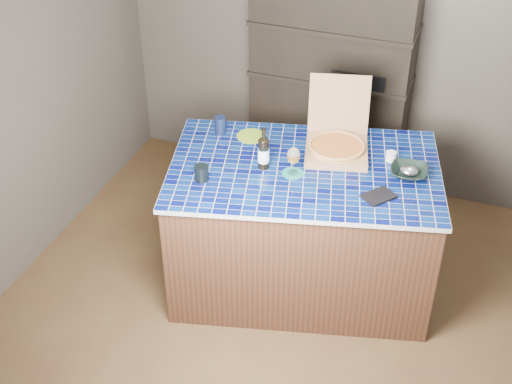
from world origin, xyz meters
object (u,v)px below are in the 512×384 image
at_px(mead_bottle, 264,152).
at_px(wine_glass, 293,156).
at_px(kitchen_island, 302,226).
at_px(bowl, 409,172).
at_px(dvd_case, 378,196).
at_px(pizza_box, 337,144).

distance_m(mead_bottle, wine_glass, 0.20).
distance_m(kitchen_island, bowl, 0.82).
bearing_deg(bowl, mead_bottle, -166.01).
xyz_separation_m(dvd_case, bowl, (0.13, 0.29, 0.02)).
bearing_deg(mead_bottle, bowl, 13.99).
bearing_deg(dvd_case, bowl, 105.12).
relative_size(kitchen_island, pizza_box, 3.38).
bearing_deg(bowl, kitchen_island, -167.91).
xyz_separation_m(mead_bottle, wine_glass, (0.20, -0.01, 0.02)).
xyz_separation_m(pizza_box, dvd_case, (0.37, -0.41, -0.05)).
height_order(pizza_box, dvd_case, pizza_box).
bearing_deg(kitchen_island, dvd_case, -31.16).
bearing_deg(mead_bottle, pizza_box, 40.94).
distance_m(pizza_box, dvd_case, 0.56).
height_order(wine_glass, bowl, wine_glass).
relative_size(mead_bottle, dvd_case, 1.51).
relative_size(mead_bottle, wine_glass, 1.53).
distance_m(pizza_box, mead_bottle, 0.52).
bearing_deg(mead_bottle, kitchen_island, 18.68).
relative_size(mead_bottle, bowl, 1.21).
distance_m(mead_bottle, dvd_case, 0.77).
xyz_separation_m(mead_bottle, bowl, (0.89, 0.22, -0.08)).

